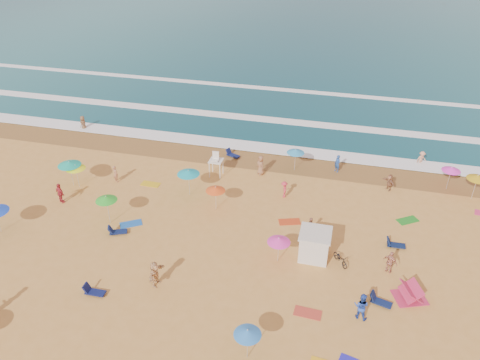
# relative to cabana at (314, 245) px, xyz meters

# --- Properties ---
(ground) EXTENTS (220.00, 220.00, 0.00)m
(ground) POSITION_rel_cabana_xyz_m (-7.58, 0.55, -1.00)
(ground) COLOR gold
(ground) RESTS_ON ground
(ocean) EXTENTS (220.00, 140.00, 0.18)m
(ocean) POSITION_rel_cabana_xyz_m (-7.58, 84.55, -1.00)
(ocean) COLOR #0C4756
(ocean) RESTS_ON ground
(wet_sand) EXTENTS (220.00, 220.00, 0.00)m
(wet_sand) POSITION_rel_cabana_xyz_m (-7.58, 13.05, -0.99)
(wet_sand) COLOR olive
(wet_sand) RESTS_ON ground
(surf_foam) EXTENTS (200.00, 18.70, 0.05)m
(surf_foam) POSITION_rel_cabana_xyz_m (-7.58, 21.87, -0.90)
(surf_foam) COLOR white
(surf_foam) RESTS_ON ground
(cabana) EXTENTS (2.00, 2.00, 2.00)m
(cabana) POSITION_rel_cabana_xyz_m (0.00, 0.00, 0.00)
(cabana) COLOR silver
(cabana) RESTS_ON ground
(cabana_roof) EXTENTS (2.20, 2.20, 0.12)m
(cabana_roof) POSITION_rel_cabana_xyz_m (0.00, 0.00, 1.06)
(cabana_roof) COLOR silver
(cabana_roof) RESTS_ON cabana
(bicycle) EXTENTS (1.44, 1.68, 0.87)m
(bicycle) POSITION_rel_cabana_xyz_m (1.90, -0.30, -0.57)
(bicycle) COLOR black
(bicycle) RESTS_ON ground
(lifeguard_stand) EXTENTS (1.20, 1.20, 2.10)m
(lifeguard_stand) POSITION_rel_cabana_xyz_m (-10.01, 9.22, 0.05)
(lifeguard_stand) COLOR white
(lifeguard_stand) RESTS_ON ground
(beach_umbrellas) EXTENTS (54.28, 26.87, 0.80)m
(beach_umbrellas) POSITION_rel_cabana_xyz_m (-6.56, 0.89, 1.11)
(beach_umbrellas) COLOR #F6FF1A
(beach_umbrellas) RESTS_ON ground
(loungers) EXTENTS (48.43, 27.29, 0.34)m
(loungers) POSITION_rel_cabana_xyz_m (-4.09, -2.28, -0.83)
(loungers) COLOR #0F174C
(loungers) RESTS_ON ground
(towels) EXTENTS (48.11, 25.42, 0.03)m
(towels) POSITION_rel_cabana_xyz_m (-4.92, -2.24, -0.98)
(towels) COLOR #DB1B51
(towels) RESTS_ON ground
(popup_tents) EXTENTS (11.30, 9.52, 1.20)m
(popup_tents) POSITION_rel_cabana_xyz_m (10.89, 1.09, -0.40)
(popup_tents) COLOR #CB2D58
(popup_tents) RESTS_ON ground
(beachgoers) EXTENTS (39.23, 27.56, 2.14)m
(beachgoers) POSITION_rel_cabana_xyz_m (-7.57, 2.94, -0.17)
(beachgoers) COLOR tan
(beachgoers) RESTS_ON ground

